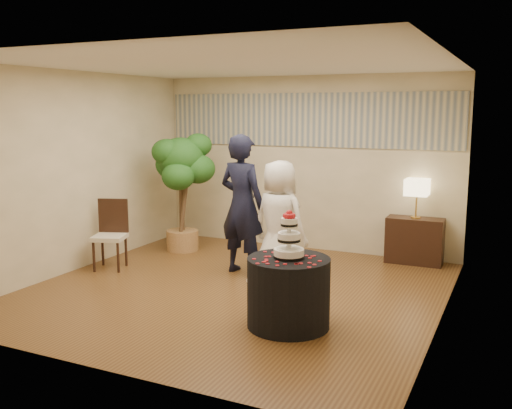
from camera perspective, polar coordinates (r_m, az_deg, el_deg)
The scene contains 15 objects.
floor at distance 7.33m, azimuth -2.06°, elevation -8.54°, with size 5.00×5.00×0.00m, color brown.
ceiling at distance 6.99m, azimuth -2.20°, elevation 13.86°, with size 5.00×5.00×0.00m, color white.
wall_back at distance 9.30m, azimuth 4.97°, elevation 4.11°, with size 5.00×0.06×2.80m, color beige.
wall_front at distance 4.96m, azimuth -15.50°, elevation -0.95°, with size 5.00×0.06×2.80m, color beige.
wall_left at distance 8.46m, azimuth -17.38°, elevation 3.18°, with size 0.06×5.00×2.80m, color beige.
wall_right at distance 6.29m, azimuth 18.56°, elevation 1.06°, with size 0.06×5.00×2.80m, color beige.
mural_border at distance 9.24m, azimuth 4.99°, elevation 8.43°, with size 4.90×0.02×0.85m, color gray.
groom at distance 7.85m, azimuth -1.40°, elevation -0.02°, with size 0.71×0.46×1.94m, color black.
bride at distance 7.53m, azimuth 2.33°, elevation -1.69°, with size 0.87×0.87×1.62m, color white.
cake_table at distance 6.06m, azimuth 3.27°, elevation -8.77°, with size 0.87×0.87×0.74m, color black.
wedding_cake at distance 5.89m, azimuth 3.33°, elevation -2.98°, with size 0.32×0.32×0.51m, color white, non-canonical shape.
console at distance 8.80m, azimuth 15.57°, elevation -3.50°, with size 0.82×0.36×0.68m, color black.
table_lamp at distance 8.68m, azimuth 15.76°, elevation 0.57°, with size 0.33×0.33×0.58m, color beige, non-canonical shape.
ficus_tree at distance 9.21m, azimuth -7.46°, elevation 1.30°, with size 0.92×0.92×1.93m, color #23571B, non-canonical shape.
side_chair at distance 8.40m, azimuth -14.45°, elevation -2.98°, with size 0.45×0.47×0.99m, color black, non-canonical shape.
Camera 1 is at (3.20, -6.19, 2.27)m, focal length 40.00 mm.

